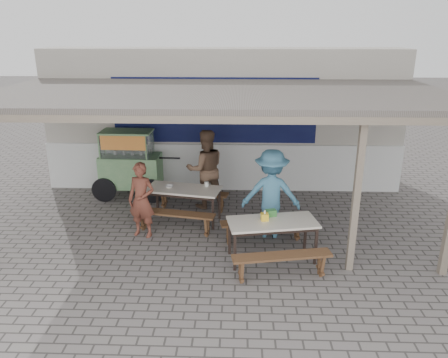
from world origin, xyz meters
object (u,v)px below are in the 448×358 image
vendor_cart (130,162)px  bench_right_wall (263,226)px  table_left (183,192)px  patron_wall_side (206,169)px  condiment_jar (207,184)px  condiment_bowl (169,186)px  bench_right_street (282,260)px  patron_street_side (142,200)px  bench_left_wall (192,196)px  tissue_box (265,217)px  patron_right_table (271,194)px  table_right (272,225)px  bench_left_street (175,217)px  donation_box (271,213)px

vendor_cart → bench_right_wall: bearing=-35.0°
table_left → patron_wall_side: (0.41, 0.83, 0.24)m
condiment_jar → condiment_bowl: 0.80m
bench_right_street → vendor_cart: bearing=122.5°
table_left → patron_street_side: patron_street_side is taller
bench_right_wall → vendor_cart: 3.94m
bench_left_wall → table_left: bearing=-90.0°
tissue_box → condiment_jar: 2.06m
patron_right_table → table_right: bearing=91.1°
bench_left_street → patron_street_side: 0.76m
patron_right_table → bench_left_wall: bearing=-32.6°
patron_wall_side → bench_right_street: bearing=99.6°
bench_left_street → condiment_jar: (0.60, 0.74, 0.46)m
bench_right_wall → patron_right_table: patron_right_table is taller
vendor_cart → patron_wall_side: (1.89, -0.56, 0.01)m
bench_right_wall → donation_box: donation_box is taller
patron_street_side → tissue_box: size_ratio=11.84×
donation_box → patron_right_table: bearing=86.1°
table_right → vendor_cart: vendor_cart is taller
bench_right_street → patron_right_table: (-0.09, 1.63, 0.55)m
table_left → patron_street_side: 1.04m
bench_left_street → bench_right_wall: size_ratio=1.00×
patron_street_side → tissue_box: 2.52m
vendor_cart → condiment_bowl: vendor_cart is taller
bench_left_street → condiment_bowl: bearing=117.3°
bench_right_wall → donation_box: bearing=-87.1°
bench_left_street → vendor_cart: (-1.36, 1.99, 0.56)m
tissue_box → condiment_jar: tissue_box is taller
bench_left_wall → bench_right_street: same height
condiment_bowl → patron_street_side: bearing=-119.0°
donation_box → condiment_bowl: (-2.07, 1.42, -0.04)m
table_left → patron_right_table: bearing=-8.1°
table_left → patron_wall_side: patron_wall_side is taller
bench_right_street → bench_right_wall: same height
bench_left_wall → condiment_bowl: size_ratio=10.18×
patron_wall_side → condiment_bowl: 1.07m
bench_left_street → condiment_jar: condiment_jar is taller
tissue_box → donation_box: 0.22m
patron_street_side → condiment_bowl: patron_street_side is taller
vendor_cart → condiment_jar: vendor_cart is taller
patron_right_table → condiment_jar: bearing=-27.2°
table_right → patron_wall_side: (-1.37, 2.42, 0.24)m
patron_wall_side → tissue_box: patron_wall_side is taller
bench_left_wall → donation_box: (1.65, -1.97, 0.47)m
table_right → patron_right_table: bearing=77.7°
patron_right_table → condiment_bowl: patron_right_table is taller
donation_box → condiment_bowl: size_ratio=1.10×
table_right → condiment_jar: condiment_jar is taller
vendor_cart → bench_right_street: bearing=-45.7°
table_left → bench_right_street: size_ratio=0.99×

